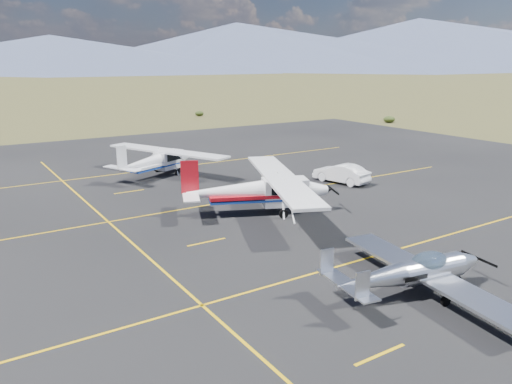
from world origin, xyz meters
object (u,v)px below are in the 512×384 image
object	(u,v)px
aircraft_low_wing	(414,272)
aircraft_plain	(157,160)
sedan	(341,173)
aircraft_cessna	(259,189)

from	to	relation	value
aircraft_low_wing	aircraft_plain	size ratio (longest dim) A/B	0.84
aircraft_low_wing	sedan	distance (m)	17.19
aircraft_low_wing	aircraft_plain	distance (m)	23.20
aircraft_low_wing	aircraft_cessna	distance (m)	11.45
aircraft_cessna	sedan	distance (m)	9.23
aircraft_plain	sedan	xyz separation A→B (m)	(10.01, -8.83, -0.54)
aircraft_cessna	sedan	xyz separation A→B (m)	(8.72, 2.94, -0.71)
aircraft_plain	sedan	world-z (taller)	aircraft_plain
aircraft_plain	sedan	distance (m)	13.36
aircraft_low_wing	aircraft_cessna	bearing A→B (deg)	94.96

